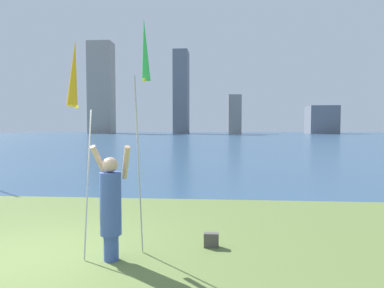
% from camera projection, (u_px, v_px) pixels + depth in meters
% --- Properties ---
extents(ground, '(120.00, 138.00, 0.12)m').
position_uv_depth(ground, '(200.00, 140.00, 56.34)').
color(ground, '#5B7038').
extents(person, '(0.69, 0.51, 1.88)m').
position_uv_depth(person, '(111.00, 204.00, 5.51)').
color(person, '#3F59A5').
rests_on(person, ground).
extents(kite_flag_left, '(0.16, 0.84, 3.50)m').
position_uv_depth(kite_flag_left, '(75.00, 79.00, 5.13)').
color(kite_flag_left, '#B2B2B7').
rests_on(kite_flag_left, ground).
extents(kite_flag_right, '(0.16, 0.95, 4.07)m').
position_uv_depth(kite_flag_right, '(145.00, 57.00, 5.99)').
color(kite_flag_right, '#B2B2B7').
rests_on(kite_flag_right, ground).
extents(bag, '(0.27, 0.13, 0.26)m').
position_uv_depth(bag, '(211.00, 240.00, 6.14)').
color(bag, '#4C4742').
rests_on(bag, ground).
extents(skyline_tower_0, '(7.10, 5.20, 27.10)m').
position_uv_depth(skyline_tower_0, '(101.00, 88.00, 101.68)').
color(skyline_tower_0, gray).
rests_on(skyline_tower_0, ground).
extents(skyline_tower_1, '(4.04, 7.04, 23.22)m').
position_uv_depth(skyline_tower_1, '(181.00, 93.00, 96.22)').
color(skyline_tower_1, slate).
rests_on(skyline_tower_1, ground).
extents(skyline_tower_2, '(3.62, 3.66, 10.97)m').
position_uv_depth(skyline_tower_2, '(235.00, 114.00, 96.14)').
color(skyline_tower_2, gray).
rests_on(skyline_tower_2, ground).
extents(skyline_tower_3, '(7.98, 7.55, 7.92)m').
position_uv_depth(skyline_tower_3, '(322.00, 120.00, 97.58)').
color(skyline_tower_3, slate).
rests_on(skyline_tower_3, ground).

